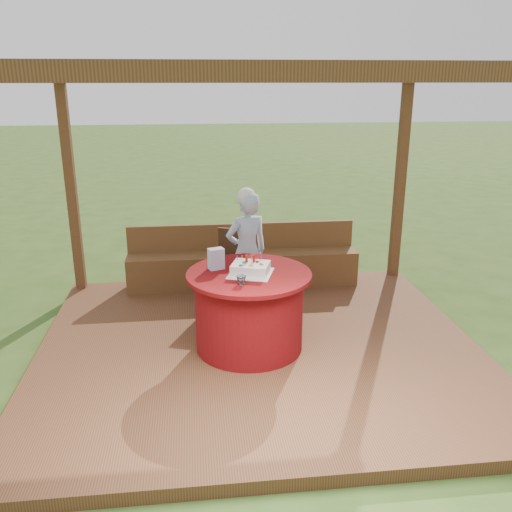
# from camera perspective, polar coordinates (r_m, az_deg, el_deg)

# --- Properties ---
(ground) EXTENTS (60.00, 60.00, 0.00)m
(ground) POSITION_cam_1_polar(r_m,az_deg,el_deg) (5.75, 0.30, -10.30)
(ground) COLOR #314E1A
(ground) RESTS_ON ground
(deck) EXTENTS (4.50, 4.00, 0.12)m
(deck) POSITION_cam_1_polar(r_m,az_deg,el_deg) (5.72, 0.30, -9.77)
(deck) COLOR brown
(deck) RESTS_ON ground
(pergola) EXTENTS (4.50, 4.00, 2.72)m
(pergola) POSITION_cam_1_polar(r_m,az_deg,el_deg) (5.06, 0.34, 14.40)
(pergola) COLOR brown
(pergola) RESTS_ON deck
(bench) EXTENTS (3.00, 0.42, 0.80)m
(bench) POSITION_cam_1_polar(r_m,az_deg,el_deg) (7.16, -1.37, -1.02)
(bench) COLOR brown
(bench) RESTS_ON deck
(table) EXTENTS (1.24, 1.24, 0.81)m
(table) POSITION_cam_1_polar(r_m,az_deg,el_deg) (5.46, -0.73, -5.69)
(table) COLOR maroon
(table) RESTS_ON deck
(chair) EXTENTS (0.57, 0.57, 0.90)m
(chair) POSITION_cam_1_polar(r_m,az_deg,el_deg) (6.53, -2.31, -0.73)
(chair) COLOR #3B2212
(chair) RESTS_ON deck
(elderly_woman) EXTENTS (0.60, 0.50, 1.47)m
(elderly_woman) POSITION_cam_1_polar(r_m,az_deg,el_deg) (6.25, -0.98, 0.60)
(elderly_woman) COLOR #8FAED4
(elderly_woman) RESTS_ON deck
(birthday_cake) EXTENTS (0.51, 0.51, 0.18)m
(birthday_cake) POSITION_cam_1_polar(r_m,az_deg,el_deg) (5.27, -0.57, -1.31)
(birthday_cake) COLOR white
(birthday_cake) RESTS_ON table
(gift_bag) EXTENTS (0.17, 0.14, 0.21)m
(gift_bag) POSITION_cam_1_polar(r_m,az_deg,el_deg) (5.40, -4.22, -0.29)
(gift_bag) COLOR #E796C5
(gift_bag) RESTS_ON table
(drinking_glass) EXTENTS (0.11, 0.11, 0.08)m
(drinking_glass) POSITION_cam_1_polar(r_m,az_deg,el_deg) (5.00, -1.57, -2.57)
(drinking_glass) COLOR silver
(drinking_glass) RESTS_ON table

